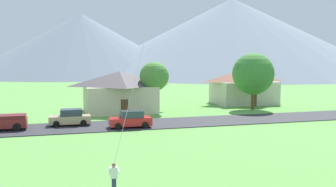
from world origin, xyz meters
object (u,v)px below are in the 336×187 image
(tree_left_of_center, at_px, (253,74))
(parked_car_red_west_end, at_px, (131,120))
(tree_near_left, at_px, (154,77))
(house_left_center, at_px, (244,86))
(parked_car_tan_mid_west, at_px, (70,118))
(house_leftmost, at_px, (120,91))

(tree_left_of_center, xyz_separation_m, parked_car_red_west_end, (-18.68, -9.29, -4.02))
(tree_near_left, bearing_deg, parked_car_red_west_end, -116.70)
(tree_left_of_center, bearing_deg, tree_near_left, 177.50)
(house_left_center, xyz_separation_m, tree_left_of_center, (-2.05, -6.70, 2.13))
(tree_left_of_center, relative_size, parked_car_tan_mid_west, 1.81)
(house_leftmost, relative_size, tree_near_left, 1.46)
(house_leftmost, height_order, tree_near_left, tree_near_left)
(parked_car_red_west_end, height_order, parked_car_tan_mid_west, same)
(house_left_center, bearing_deg, tree_left_of_center, -107.03)
(tree_left_of_center, relative_size, parked_car_red_west_end, 1.83)
(tree_near_left, relative_size, parked_car_red_west_end, 1.56)
(house_left_center, distance_m, tree_near_left, 17.00)
(house_leftmost, height_order, parked_car_red_west_end, house_leftmost)
(parked_car_red_west_end, bearing_deg, parked_car_tan_mid_west, 152.95)
(house_left_center, bearing_deg, house_leftmost, -168.93)
(tree_left_of_center, bearing_deg, house_left_center, 72.97)
(house_left_center, relative_size, parked_car_red_west_end, 2.26)
(house_left_center, bearing_deg, tree_near_left, -158.83)
(house_leftmost, distance_m, parked_car_tan_mid_west, 11.47)
(parked_car_tan_mid_west, bearing_deg, tree_near_left, 32.73)
(tree_left_of_center, height_order, parked_car_tan_mid_west, tree_left_of_center)
(house_leftmost, distance_m, house_left_center, 20.23)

